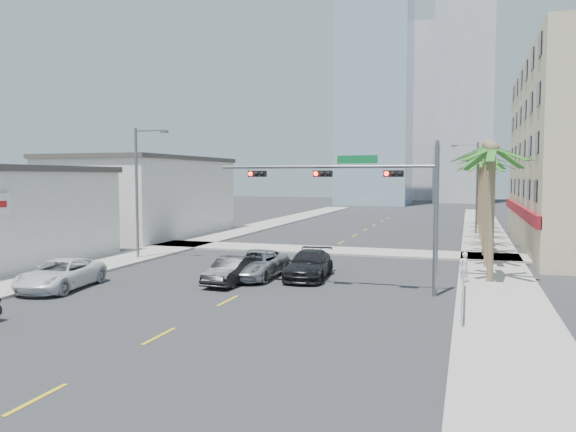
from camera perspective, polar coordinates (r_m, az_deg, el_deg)
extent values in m
plane|color=#262628|center=(22.74, -10.32, -10.59)|extent=(260.00, 260.00, 0.00)
cube|color=gray|center=(39.80, 19.98, -4.35)|extent=(4.00, 120.00, 0.15)
cube|color=gray|center=(45.67, -11.75, -3.13)|extent=(4.00, 120.00, 0.15)
cube|color=gray|center=(43.04, 3.67, -3.49)|extent=(80.00, 4.00, 0.15)
cube|color=maroon|center=(49.60, 22.42, 0.60)|extent=(0.30, 28.00, 0.80)
cube|color=beige|center=(56.08, -14.43, 1.76)|extent=(11.00, 18.00, 7.20)
cube|color=#99B2C6|center=(117.28, 8.83, 12.97)|extent=(14.00, 14.00, 48.00)
cube|color=#ADADB2|center=(131.63, 17.50, 14.50)|extent=(12.00, 12.00, 60.00)
cube|color=#ADADB2|center=(145.79, 12.68, 9.97)|extent=(16.00, 16.00, 42.00)
cylinder|color=slate|center=(27.48, 14.80, -0.51)|extent=(0.24, 0.24, 7.20)
cylinder|color=slate|center=(28.24, 3.64, 5.02)|extent=(11.00, 0.16, 0.16)
cube|color=#0C662D|center=(27.88, 7.05, 5.73)|extent=(2.00, 0.05, 0.40)
cube|color=black|center=(27.43, 10.68, 4.25)|extent=(0.95, 0.28, 0.32)
sphere|color=#FF0C05|center=(27.32, 9.97, 4.26)|extent=(0.22, 0.22, 0.22)
cube|color=black|center=(28.09, 3.56, 4.31)|extent=(0.95, 0.28, 0.32)
sphere|color=#FF0C05|center=(28.01, 2.84, 4.31)|extent=(0.22, 0.22, 0.22)
cube|color=black|center=(29.15, -3.14, 4.30)|extent=(0.95, 0.28, 0.32)
sphere|color=#FF0C05|center=(29.12, -3.84, 4.30)|extent=(0.22, 0.22, 0.22)
cylinder|color=brown|center=(31.46, 19.93, -0.06)|extent=(0.36, 0.36, 7.20)
cylinder|color=brown|center=(36.63, 19.65, 0.78)|extent=(0.36, 0.36, 7.56)
cylinder|color=brown|center=(41.82, 19.44, 1.41)|extent=(0.36, 0.36, 7.92)
cylinder|color=brown|center=(47.03, 19.26, 1.24)|extent=(0.36, 0.36, 7.20)
cylinder|color=brown|center=(52.21, 19.13, 1.70)|extent=(0.36, 0.36, 7.56)
cylinder|color=brown|center=(57.40, 19.03, 2.07)|extent=(0.36, 0.36, 7.92)
cylinder|color=brown|center=(62.61, 18.93, 1.89)|extent=(0.36, 0.36, 7.20)
cylinder|color=brown|center=(67.80, 18.85, 2.19)|extent=(0.36, 0.36, 7.56)
cylinder|color=slate|center=(39.79, -15.11, 2.15)|extent=(0.20, 0.20, 9.00)
cylinder|color=slate|center=(39.31, -13.86, 8.43)|extent=(2.20, 0.12, 0.12)
cube|color=slate|center=(38.73, -12.46, 8.37)|extent=(0.50, 0.25, 0.18)
cylinder|color=slate|center=(57.38, 18.64, 2.62)|extent=(0.20, 0.20, 9.00)
cylinder|color=slate|center=(57.45, 17.63, 6.94)|extent=(2.20, 0.12, 0.12)
cube|color=slate|center=(57.46, 16.53, 6.86)|extent=(0.50, 0.25, 0.18)
cylinder|color=silver|center=(25.89, 17.33, -7.65)|extent=(0.08, 8.00, 0.08)
cylinder|color=silver|center=(25.82, 17.35, -6.89)|extent=(0.08, 8.00, 0.08)
cylinder|color=silver|center=(21.99, 17.22, -9.86)|extent=(0.08, 0.08, 1.00)
cylinder|color=silver|center=(23.94, 17.28, -8.73)|extent=(0.08, 0.08, 1.00)
cylinder|color=silver|center=(25.90, 17.33, -7.76)|extent=(0.08, 0.08, 1.00)
cylinder|color=silver|center=(27.86, 17.37, -6.93)|extent=(0.08, 0.08, 1.00)
cylinder|color=silver|center=(29.82, 17.41, -6.22)|extent=(0.08, 0.08, 1.00)
imported|color=white|center=(30.83, -22.12, -5.52)|extent=(3.16, 5.70, 1.51)
imported|color=black|center=(30.13, -5.79, -5.54)|extent=(1.69, 4.38, 1.42)
imported|color=#B0B0B5|center=(31.78, -3.37, -4.92)|extent=(2.61, 5.57, 1.54)
imported|color=black|center=(31.60, 2.14, -4.97)|extent=(2.55, 5.45, 1.54)
imported|color=white|center=(31.03, 17.45, -4.98)|extent=(0.69, 0.68, 1.60)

